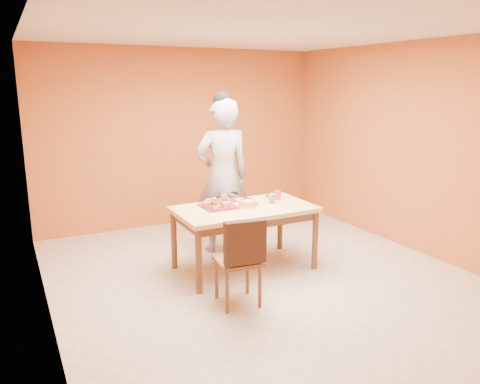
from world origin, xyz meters
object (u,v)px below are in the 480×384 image
pastry_platter (218,206)px  magenta_glass (278,195)px  person (222,176)px  dining_table (244,215)px  dining_chair (239,259)px  checker_tin (269,196)px  red_dinner_plate (227,201)px  egg_ornament (272,198)px  sponge_cake (249,203)px

pastry_platter → magenta_glass: magenta_glass is taller
person → magenta_glass: size_ratio=17.90×
dining_table → magenta_glass: size_ratio=14.39×
dining_table → person: size_ratio=0.80×
dining_chair → pastry_platter: (0.21, 0.93, 0.29)m
magenta_glass → checker_tin: 0.17m
dining_table → red_dinner_plate: red_dinner_plate is taller
dining_chair → pastry_platter: bearing=84.5°
pastry_platter → egg_ornament: (0.66, -0.11, 0.05)m
egg_ornament → checker_tin: (0.12, 0.27, -0.05)m
pastry_platter → checker_tin: bearing=11.7°
checker_tin → pastry_platter: bearing=-168.3°
egg_ornament → person: bearing=121.8°
dining_chair → pastry_platter: 1.00m
pastry_platter → magenta_glass: (0.81, 0.00, 0.04)m
dining_table → checker_tin: bearing=30.7°
dining_table → sponge_cake: size_ratio=6.90×
red_dinner_plate → sponge_cake: size_ratio=0.96×
dining_chair → red_dinner_plate: dining_chair is taller
person → dining_table: bearing=90.9°
red_dinner_plate → sponge_cake: 0.36m
egg_ornament → magenta_glass: (0.15, 0.12, -0.01)m
red_dinner_plate → egg_ornament: size_ratio=1.79×
dining_table → checker_tin: size_ratio=18.13×
sponge_cake → dining_table: bearing=-166.7°
person → sponge_cake: person is taller
pastry_platter → magenta_glass: size_ratio=3.36×
pastry_platter → egg_ornament: egg_ornament is taller
dining_table → pastry_platter: pastry_platter is taller
magenta_glass → dining_chair: bearing=-137.5°
pastry_platter → red_dinner_plate: size_ratio=1.67×
sponge_cake → egg_ornament: bearing=1.8°
egg_ornament → magenta_glass: size_ratio=1.12×
person → egg_ornament: (0.33, -0.69, -0.17)m
person → checker_tin: person is taller
red_dinner_plate → egg_ornament: 0.56m
dining_table → person: person is taller
dining_chair → checker_tin: 1.50m
person → pastry_platter: 0.70m
sponge_cake → checker_tin: size_ratio=2.63×
dining_chair → red_dinner_plate: (0.41, 1.14, 0.29)m
person → sponge_cake: 0.73m
person → red_dinner_plate: person is taller
magenta_glass → pastry_platter: bearing=-179.7°
dining_table → magenta_glass: (0.54, 0.14, 0.15)m
pastry_platter → red_dinner_plate: pastry_platter is taller
pastry_platter → magenta_glass: 0.81m
pastry_platter → dining_chair: bearing=-102.5°
sponge_cake → magenta_glass: bearing=15.1°
dining_table → magenta_glass: magenta_glass is taller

